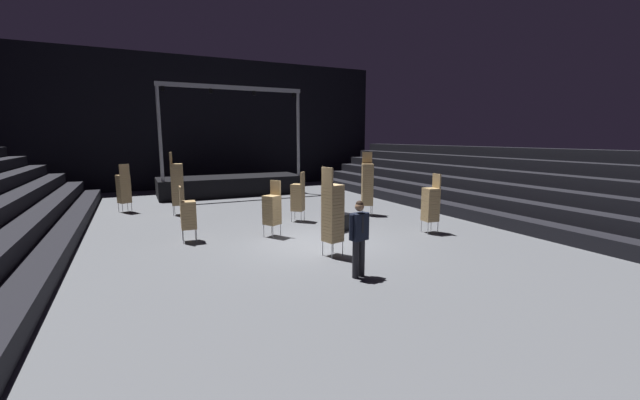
# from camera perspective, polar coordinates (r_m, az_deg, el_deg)

# --- Properties ---
(ground_plane) EXTENTS (22.00, 30.00, 0.10)m
(ground_plane) POSITION_cam_1_polar(r_m,az_deg,el_deg) (11.84, -0.52, -6.50)
(ground_plane) COLOR #515459
(arena_end_wall) EXTENTS (22.00, 0.30, 8.00)m
(arena_end_wall) POSITION_cam_1_polar(r_m,az_deg,el_deg) (25.79, -15.10, 10.77)
(arena_end_wall) COLOR black
(arena_end_wall) RESTS_ON ground_plane
(bleacher_bank_right) EXTENTS (4.50, 24.00, 2.70)m
(bleacher_bank_right) POSITION_cam_1_polar(r_m,az_deg,el_deg) (17.78, 24.44, 2.56)
(bleacher_bank_right) COLOR black
(bleacher_bank_right) RESTS_ON ground_plane
(stage_riser) EXTENTS (7.69, 2.78, 5.76)m
(stage_riser) POSITION_cam_1_polar(r_m,az_deg,el_deg) (22.17, -12.89, 2.37)
(stage_riser) COLOR black
(stage_riser) RESTS_ON ground_plane
(man_with_tie) EXTENTS (0.57, 0.31, 1.77)m
(man_with_tie) POSITION_cam_1_polar(r_m,az_deg,el_deg) (8.78, 5.77, -5.02)
(man_with_tie) COLOR black
(man_with_tie) RESTS_ON ground_plane
(chair_stack_front_left) EXTENTS (0.58, 0.58, 2.56)m
(chair_stack_front_left) POSITION_cam_1_polar(r_m,az_deg,el_deg) (15.90, 6.97, 2.36)
(chair_stack_front_left) COLOR #B2B5BA
(chair_stack_front_left) RESTS_ON ground_plane
(chair_stack_front_right) EXTENTS (0.53, 0.53, 2.39)m
(chair_stack_front_right) POSITION_cam_1_polar(r_m,az_deg,el_deg) (10.27, 1.86, -1.80)
(chair_stack_front_right) COLOR #B2B5BA
(chair_stack_front_right) RESTS_ON ground_plane
(chair_stack_mid_left) EXTENTS (0.52, 0.52, 2.56)m
(chair_stack_mid_left) POSITION_cam_1_polar(r_m,az_deg,el_deg) (16.83, -20.23, 2.24)
(chair_stack_mid_left) COLOR #B2B5BA
(chair_stack_mid_left) RESTS_ON ground_plane
(chair_stack_mid_right) EXTENTS (0.62, 0.62, 1.88)m
(chair_stack_mid_right) POSITION_cam_1_polar(r_m,az_deg,el_deg) (14.64, -3.26, 0.50)
(chair_stack_mid_right) COLOR #B2B5BA
(chair_stack_mid_right) RESTS_ON ground_plane
(chair_stack_mid_centre) EXTENTS (0.58, 0.58, 2.05)m
(chair_stack_mid_centre) POSITION_cam_1_polar(r_m,az_deg,el_deg) (18.36, -26.87, 1.55)
(chair_stack_mid_centre) COLOR #B2B5BA
(chair_stack_mid_centre) RESTS_ON ground_plane
(chair_stack_rear_left) EXTENTS (0.49, 0.49, 1.96)m
(chair_stack_rear_left) POSITION_cam_1_polar(r_m,az_deg,el_deg) (13.33, 15.96, -0.52)
(chair_stack_rear_left) COLOR #B2B5BA
(chair_stack_rear_left) RESTS_ON ground_plane
(chair_stack_rear_right) EXTENTS (0.60, 0.60, 1.79)m
(chair_stack_rear_right) POSITION_cam_1_polar(r_m,az_deg,el_deg) (12.43, -7.06, -1.30)
(chair_stack_rear_right) COLOR #B2B5BA
(chair_stack_rear_right) RESTS_ON ground_plane
(chair_stack_rear_centre) EXTENTS (0.46, 0.46, 1.71)m
(chair_stack_rear_centre) POSITION_cam_1_polar(r_m,az_deg,el_deg) (12.41, -18.83, -1.95)
(chair_stack_rear_centre) COLOR #B2B5BA
(chair_stack_rear_centre) RESTS_ON ground_plane
(equipment_road_case) EXTENTS (1.06, 0.89, 0.57)m
(equipment_road_case) POSITION_cam_1_polar(r_m,az_deg,el_deg) (13.25, 2.56, -3.31)
(equipment_road_case) COLOR black
(equipment_road_case) RESTS_ON ground_plane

